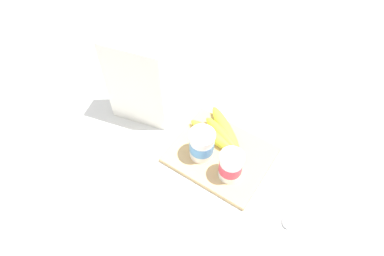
{
  "coord_description": "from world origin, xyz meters",
  "views": [
    {
      "loc": [
        -0.24,
        0.51,
        0.9
      ],
      "look_at": [
        0.1,
        0.0,
        0.07
      ],
      "focal_mm": 33.22,
      "sensor_mm": 36.0,
      "label": 1
    }
  ],
  "objects_px": {
    "spoon": "(285,213)",
    "yogurt_cup_front": "(231,166)",
    "cutting_board": "(220,155)",
    "cereal_box": "(137,83)",
    "banana_bunch": "(221,134)",
    "yogurt_cup_back": "(202,145)"
  },
  "relations": [
    {
      "from": "spoon",
      "to": "yogurt_cup_front",
      "type": "bearing_deg",
      "value": -4.09
    },
    {
      "from": "cutting_board",
      "to": "yogurt_cup_front",
      "type": "xyz_separation_m",
      "value": [
        -0.06,
        0.05,
        0.06
      ]
    },
    {
      "from": "cereal_box",
      "to": "banana_bunch",
      "type": "distance_m",
      "value": 0.29
    },
    {
      "from": "cutting_board",
      "to": "cereal_box",
      "type": "distance_m",
      "value": 0.32
    },
    {
      "from": "cutting_board",
      "to": "banana_bunch",
      "type": "xyz_separation_m",
      "value": [
        0.03,
        -0.05,
        0.03
      ]
    },
    {
      "from": "cutting_board",
      "to": "banana_bunch",
      "type": "distance_m",
      "value": 0.06
    },
    {
      "from": "yogurt_cup_front",
      "to": "spoon",
      "type": "relative_size",
      "value": 0.8
    },
    {
      "from": "cutting_board",
      "to": "spoon",
      "type": "height_order",
      "value": "cutting_board"
    },
    {
      "from": "yogurt_cup_back",
      "to": "spoon",
      "type": "height_order",
      "value": "yogurt_cup_back"
    },
    {
      "from": "cutting_board",
      "to": "cereal_box",
      "type": "xyz_separation_m",
      "value": [
        0.29,
        0.0,
        0.14
      ]
    },
    {
      "from": "yogurt_cup_front",
      "to": "cereal_box",
      "type": "bearing_deg",
      "value": -6.79
    },
    {
      "from": "cereal_box",
      "to": "banana_bunch",
      "type": "height_order",
      "value": "cereal_box"
    },
    {
      "from": "cutting_board",
      "to": "spoon",
      "type": "relative_size",
      "value": 2.36
    },
    {
      "from": "yogurt_cup_back",
      "to": "cutting_board",
      "type": "bearing_deg",
      "value": -144.87
    },
    {
      "from": "cereal_box",
      "to": "banana_bunch",
      "type": "xyz_separation_m",
      "value": [
        -0.26,
        -0.05,
        -0.11
      ]
    },
    {
      "from": "cereal_box",
      "to": "cutting_board",
      "type": "bearing_deg",
      "value": 166.95
    },
    {
      "from": "yogurt_cup_front",
      "to": "banana_bunch",
      "type": "xyz_separation_m",
      "value": [
        0.09,
        -0.1,
        -0.03
      ]
    },
    {
      "from": "banana_bunch",
      "to": "spoon",
      "type": "height_order",
      "value": "banana_bunch"
    },
    {
      "from": "cereal_box",
      "to": "spoon",
      "type": "distance_m",
      "value": 0.55
    },
    {
      "from": "yogurt_cup_front",
      "to": "cutting_board",
      "type": "bearing_deg",
      "value": -39.25
    },
    {
      "from": "cereal_box",
      "to": "spoon",
      "type": "height_order",
      "value": "cereal_box"
    },
    {
      "from": "cutting_board",
      "to": "yogurt_cup_front",
      "type": "distance_m",
      "value": 0.09
    }
  ]
}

